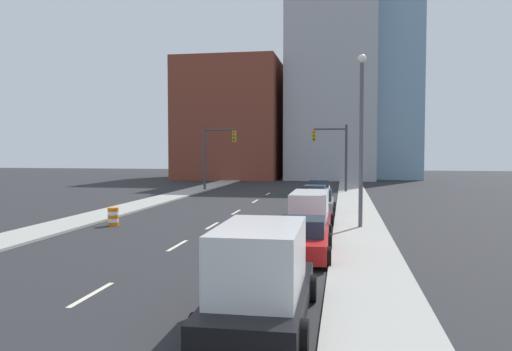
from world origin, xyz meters
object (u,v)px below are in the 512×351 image
object	(u,v)px
street_lamp	(361,129)
sedan_gray	(319,203)
traffic_barrel	(113,217)
sedan_silver	(319,189)
sedan_yellow	(315,195)
box_truck_maroon	(310,213)
traffic_signal_right	(337,150)
traffic_signal_left	(213,150)
box_truck_black	(261,277)
sedan_red	(302,239)

from	to	relation	value
street_lamp	sedan_gray	distance (m)	7.62
traffic_barrel	sedan_silver	world-z (taller)	sedan_silver
sedan_gray	sedan_yellow	world-z (taller)	sedan_gray
box_truck_maroon	sedan_gray	distance (m)	7.17
traffic_signal_right	sedan_yellow	distance (m)	10.88
traffic_signal_left	sedan_gray	distance (m)	20.15
box_truck_black	traffic_barrel	bearing A→B (deg)	126.58
box_truck_maroon	traffic_barrel	bearing A→B (deg)	178.64
sedan_red	sedan_yellow	size ratio (longest dim) A/B	1.04
box_truck_black	sedan_red	size ratio (longest dim) A/B	1.23
traffic_signal_left	traffic_barrel	world-z (taller)	traffic_signal_left
box_truck_black	sedan_silver	world-z (taller)	box_truck_black
traffic_signal_left	street_lamp	distance (m)	26.03
street_lamp	box_truck_maroon	world-z (taller)	street_lamp
sedan_yellow	sedan_silver	size ratio (longest dim) A/B	0.97
sedan_red	traffic_signal_right	bearing A→B (deg)	87.54
traffic_signal_left	sedan_red	distance (m)	31.66
sedan_silver	traffic_signal_left	bearing A→B (deg)	152.32
traffic_signal_right	sedan_red	world-z (taller)	traffic_signal_right
sedan_yellow	sedan_silver	world-z (taller)	sedan_silver
traffic_signal_left	box_truck_maroon	world-z (taller)	traffic_signal_left
sedan_gray	sedan_yellow	bearing A→B (deg)	95.25
box_truck_maroon	sedan_yellow	bearing A→B (deg)	92.43
sedan_red	box_truck_black	bearing A→B (deg)	-93.69
traffic_signal_left	box_truck_maroon	size ratio (longest dim) A/B	1.01
traffic_signal_right	box_truck_maroon	size ratio (longest dim) A/B	1.01
traffic_signal_right	sedan_yellow	world-z (taller)	traffic_signal_right
traffic_signal_left	sedan_red	world-z (taller)	traffic_signal_left
sedan_yellow	street_lamp	bearing A→B (deg)	-72.93
box_truck_maroon	sedan_gray	xyz separation A→B (m)	(0.11, 7.16, -0.25)
street_lamp	box_truck_black	bearing A→B (deg)	-100.61
traffic_signal_left	sedan_gray	xyz separation A→B (m)	(11.20, -16.41, -3.37)
traffic_signal_right	traffic_signal_left	bearing A→B (deg)	180.00
box_truck_black	box_truck_maroon	world-z (taller)	box_truck_black
traffic_signal_left	sedan_gray	size ratio (longest dim) A/B	1.46
traffic_barrel	sedan_red	xyz separation A→B (m)	(10.43, -6.13, 0.20)
box_truck_black	sedan_red	xyz separation A→B (m)	(0.36, 7.17, -0.39)
box_truck_black	sedan_silver	size ratio (longest dim) A/B	1.23
street_lamp	sedan_red	distance (m)	8.74
sedan_silver	traffic_barrel	bearing A→B (deg)	-120.64
box_truck_black	box_truck_maroon	xyz separation A→B (m)	(0.25, 13.03, -0.13)
sedan_yellow	traffic_signal_right	bearing A→B (deg)	84.93
street_lamp	sedan_silver	distance (m)	17.87
traffic_signal_right	sedan_silver	bearing A→B (deg)	-105.14
box_truck_maroon	sedan_yellow	xyz separation A→B (m)	(-0.52, 13.35, -0.31)
sedan_red	traffic_barrel	bearing A→B (deg)	148.73
box_truck_maroon	sedan_yellow	world-z (taller)	box_truck_maroon
street_lamp	traffic_signal_right	bearing A→B (deg)	93.82
box_truck_black	sedan_red	bearing A→B (deg)	86.58
sedan_gray	traffic_signal_left	bearing A→B (deg)	123.75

